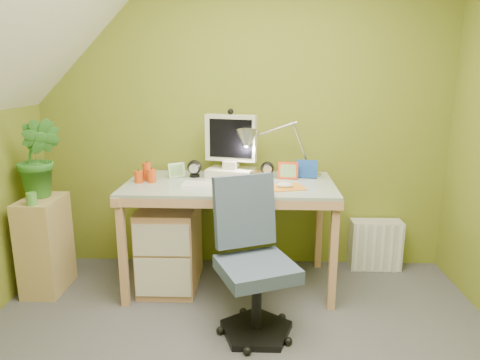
{
  "coord_description": "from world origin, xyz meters",
  "views": [
    {
      "loc": [
        0.1,
        -1.84,
        1.56
      ],
      "look_at": [
        0.0,
        1.0,
        0.85
      ],
      "focal_mm": 33.0,
      "sensor_mm": 36.0,
      "label": 1
    }
  ],
  "objects_px": {
    "desk": "(230,235)",
    "side_ledge": "(45,245)",
    "radiator": "(375,245)",
    "task_chair": "(257,268)",
    "desk_lamp": "(292,137)",
    "monitor": "(231,144)",
    "potted_plant": "(39,158)"
  },
  "relations": [
    {
      "from": "desk_lamp",
      "to": "side_ledge",
      "type": "xyz_separation_m",
      "value": [
        -1.77,
        -0.3,
        -0.74
      ]
    },
    {
      "from": "desk_lamp",
      "to": "potted_plant",
      "type": "xyz_separation_m",
      "value": [
        -1.77,
        -0.25,
        -0.12
      ]
    },
    {
      "from": "desk_lamp",
      "to": "side_ledge",
      "type": "distance_m",
      "value": 1.94
    },
    {
      "from": "side_ledge",
      "to": "potted_plant",
      "type": "xyz_separation_m",
      "value": [
        0.0,
        0.05,
        0.62
      ]
    },
    {
      "from": "desk_lamp",
      "to": "task_chair",
      "type": "xyz_separation_m",
      "value": [
        -0.26,
        -0.81,
        -0.66
      ]
    },
    {
      "from": "task_chair",
      "to": "potted_plant",
      "type": "bearing_deg",
      "value": 136.79
    },
    {
      "from": "desk_lamp",
      "to": "task_chair",
      "type": "bearing_deg",
      "value": -108.78
    },
    {
      "from": "side_ledge",
      "to": "potted_plant",
      "type": "height_order",
      "value": "potted_plant"
    },
    {
      "from": "desk_lamp",
      "to": "potted_plant",
      "type": "distance_m",
      "value": 1.79
    },
    {
      "from": "side_ledge",
      "to": "radiator",
      "type": "bearing_deg",
      "value": 10.02
    },
    {
      "from": "desk",
      "to": "desk_lamp",
      "type": "xyz_separation_m",
      "value": [
        0.45,
        0.18,
        0.69
      ]
    },
    {
      "from": "desk",
      "to": "side_ledge",
      "type": "distance_m",
      "value": 1.33
    },
    {
      "from": "monitor",
      "to": "side_ledge",
      "type": "relative_size",
      "value": 0.72
    },
    {
      "from": "potted_plant",
      "to": "task_chair",
      "type": "height_order",
      "value": "potted_plant"
    },
    {
      "from": "potted_plant",
      "to": "desk_lamp",
      "type": "bearing_deg",
      "value": 7.93
    },
    {
      "from": "desk_lamp",
      "to": "potted_plant",
      "type": "relative_size",
      "value": 1.07
    },
    {
      "from": "monitor",
      "to": "potted_plant",
      "type": "bearing_deg",
      "value": -155.48
    },
    {
      "from": "desk",
      "to": "task_chair",
      "type": "relative_size",
      "value": 1.71
    },
    {
      "from": "radiator",
      "to": "desk",
      "type": "bearing_deg",
      "value": -164.75
    },
    {
      "from": "desk_lamp",
      "to": "side_ledge",
      "type": "height_order",
      "value": "desk_lamp"
    },
    {
      "from": "task_chair",
      "to": "monitor",
      "type": "bearing_deg",
      "value": 80.74
    },
    {
      "from": "potted_plant",
      "to": "side_ledge",
      "type": "bearing_deg",
      "value": -90.0
    },
    {
      "from": "desk",
      "to": "task_chair",
      "type": "xyz_separation_m",
      "value": [
        0.19,
        -0.63,
        0.04
      ]
    },
    {
      "from": "desk",
      "to": "side_ledge",
      "type": "relative_size",
      "value": 2.14
    },
    {
      "from": "task_chair",
      "to": "desk_lamp",
      "type": "bearing_deg",
      "value": 49.87
    },
    {
      "from": "desk",
      "to": "monitor",
      "type": "bearing_deg",
      "value": 90.83
    },
    {
      "from": "desk",
      "to": "side_ledge",
      "type": "height_order",
      "value": "desk"
    },
    {
      "from": "desk",
      "to": "side_ledge",
      "type": "xyz_separation_m",
      "value": [
        -1.32,
        -0.12,
        -0.05
      ]
    },
    {
      "from": "potted_plant",
      "to": "radiator",
      "type": "height_order",
      "value": "potted_plant"
    },
    {
      "from": "side_ledge",
      "to": "task_chair",
      "type": "relative_size",
      "value": 0.8
    },
    {
      "from": "desk_lamp",
      "to": "task_chair",
      "type": "distance_m",
      "value": 1.08
    },
    {
      "from": "monitor",
      "to": "potted_plant",
      "type": "xyz_separation_m",
      "value": [
        -1.32,
        -0.25,
        -0.07
      ]
    }
  ]
}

